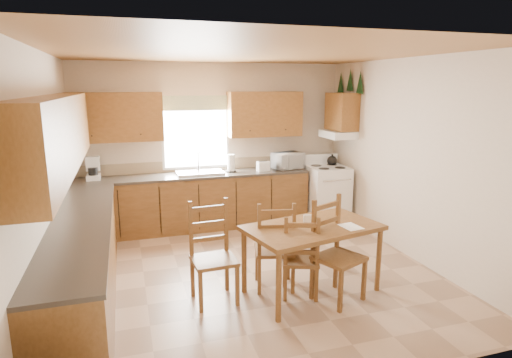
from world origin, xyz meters
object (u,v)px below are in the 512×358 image
object	(u,v)px
chair_near_right	(300,255)
chair_far_left	(214,254)
microwave	(288,161)
dining_table	(312,259)
stove	(327,195)
chair_near_left	(275,244)
chair_far_right	(339,251)

from	to	relation	value
chair_near_right	chair_far_left	world-z (taller)	chair_far_left
microwave	dining_table	bearing A→B (deg)	-121.86
stove	chair_near_left	bearing A→B (deg)	-126.49
chair_near_right	dining_table	bearing A→B (deg)	-148.61
dining_table	chair_far_right	xyz separation A→B (m)	(0.20, -0.26, 0.17)
dining_table	chair_near_right	world-z (taller)	chair_near_right
stove	chair_near_right	bearing A→B (deg)	-119.60
microwave	chair_far_right	distance (m)	2.98
stove	chair_far_right	size ratio (longest dim) A/B	0.84
stove	chair_near_left	xyz separation A→B (m)	(-1.72, -2.09, 0.05)
stove	chair_far_right	world-z (taller)	chair_far_right
stove	chair_far_right	bearing A→B (deg)	-110.96
stove	dining_table	xyz separation A→B (m)	(-1.35, -2.32, -0.08)
chair_near_left	chair_far_right	world-z (taller)	chair_far_right
chair_near_left	chair_far_left	world-z (taller)	chair_far_left
microwave	dining_table	world-z (taller)	microwave
chair_near_left	chair_far_left	xyz separation A→B (m)	(-0.74, -0.13, 0.02)
stove	microwave	distance (m)	0.91
microwave	chair_near_right	world-z (taller)	microwave
dining_table	stove	bearing A→B (deg)	47.42
microwave	chair_far_right	size ratio (longest dim) A/B	0.41
microwave	chair_far_left	world-z (taller)	microwave
chair_near_left	dining_table	bearing A→B (deg)	160.43
dining_table	microwave	bearing A→B (deg)	62.13
microwave	chair_near_right	size ratio (longest dim) A/B	0.48
microwave	chair_far_left	distance (m)	3.16
chair_near_right	chair_far_right	world-z (taller)	chair_far_right
stove	chair_far_left	world-z (taller)	chair_far_left
stove	dining_table	size ratio (longest dim) A/B	0.64
stove	chair_near_left	world-z (taller)	chair_near_left
dining_table	chair_far_left	world-z (taller)	chair_far_left
chair_near_right	chair_far_left	distance (m)	0.97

